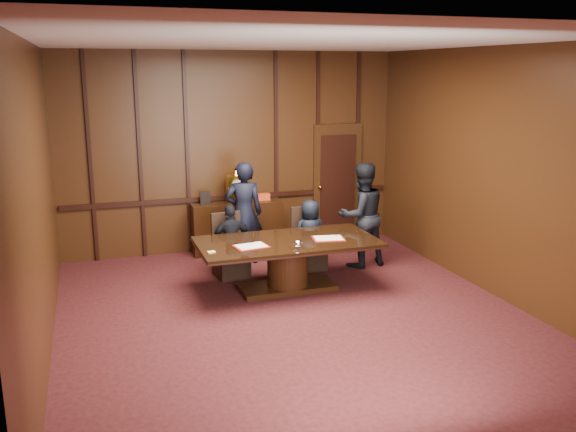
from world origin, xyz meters
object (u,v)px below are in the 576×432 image
at_px(conference_table, 288,257).
at_px(signatory_left, 231,242).
at_px(witness_right, 361,215).
at_px(witness_left, 244,213).
at_px(signatory_right, 310,235).
at_px(sideboard, 237,225).

bearing_deg(conference_table, signatory_left, 129.09).
bearing_deg(conference_table, witness_right, 25.45).
xyz_separation_m(conference_table, witness_left, (-0.27, 1.49, 0.35)).
relative_size(conference_table, signatory_left, 2.25).
distance_m(conference_table, witness_right, 1.71).
height_order(conference_table, signatory_left, signatory_left).
bearing_deg(signatory_left, witness_right, 174.35).
distance_m(conference_table, signatory_right, 1.03).
bearing_deg(sideboard, witness_left, -93.39).
distance_m(sideboard, signatory_right, 1.62).
xyz_separation_m(sideboard, signatory_right, (0.88, -1.36, 0.09)).
relative_size(sideboard, witness_right, 0.93).
bearing_deg(signatory_left, sideboard, -110.63).
bearing_deg(signatory_right, witness_right, 171.64).
bearing_deg(signatory_right, sideboard, -60.09).
height_order(signatory_right, witness_left, witness_left).
bearing_deg(witness_left, witness_right, 166.44).
relative_size(signatory_left, witness_right, 0.68).
xyz_separation_m(signatory_left, signatory_right, (1.30, 0.00, -0.00)).
bearing_deg(conference_table, signatory_right, 50.91).
distance_m(sideboard, conference_table, 2.17).
bearing_deg(signatory_left, witness_left, -122.27).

